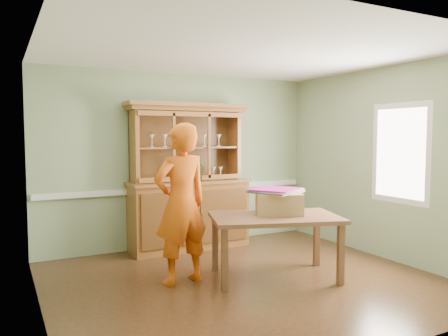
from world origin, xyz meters
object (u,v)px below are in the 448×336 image
china_hutch (188,198)px  dining_table (275,223)px  cardboard_box (279,203)px  person (181,204)px

china_hutch → dining_table: china_hutch is taller
cardboard_box → china_hutch: bearing=106.5°
person → cardboard_box: bearing=159.9°
china_hutch → cardboard_box: 1.77m
dining_table → cardboard_box: cardboard_box is taller
person → china_hutch: bearing=-124.2°
china_hutch → dining_table: size_ratio=1.28×
cardboard_box → person: person is taller
person → dining_table: bearing=153.8°
china_hutch → person: bearing=-115.9°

